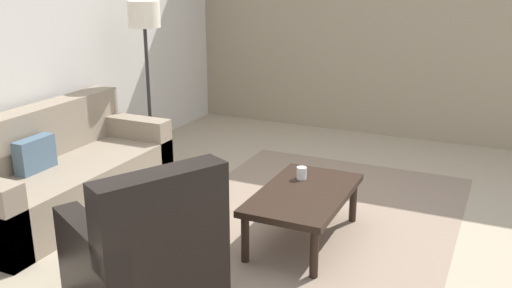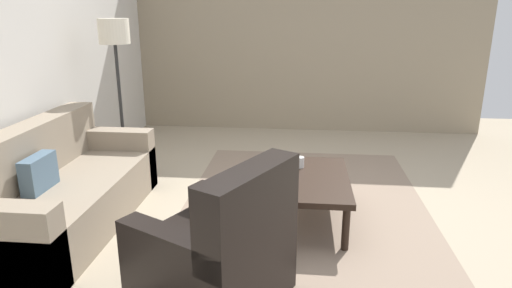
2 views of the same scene
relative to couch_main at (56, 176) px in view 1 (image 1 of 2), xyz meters
The scene contains 9 objects.
ground_plane 2.19m from the couch_main, 76.96° to the right, with size 8.00×8.00×0.00m, color tan.
rear_partition 1.30m from the couch_main, 45.13° to the left, with size 6.00×0.12×2.80m, color silver.
stone_feature_panel 4.22m from the couch_main, 31.16° to the right, with size 0.12×5.20×2.80m, color gray.
area_rug 2.18m from the couch_main, 76.96° to the right, with size 3.51×2.30×0.01m, color gray.
couch_main is the anchor object (origin of this frame).
armchair_leather 1.81m from the couch_main, 119.32° to the right, with size 1.08×1.08×0.95m.
coffee_table 2.19m from the couch_main, 81.50° to the right, with size 1.10×0.64×0.41m.
cup 2.13m from the couch_main, 74.74° to the right, with size 0.08×0.08×0.10m, color white.
lamp_standing 1.72m from the couch_main, ahead, with size 0.32×0.32×1.71m.
Camera 1 is at (-3.92, -1.38, 2.05)m, focal length 39.54 mm.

